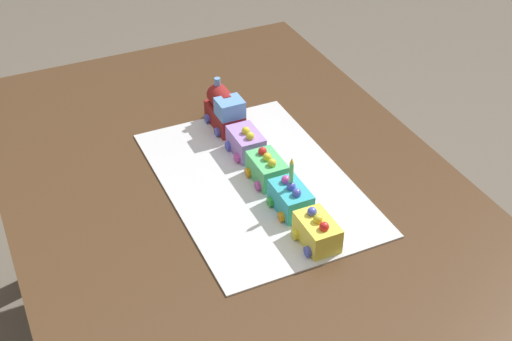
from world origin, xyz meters
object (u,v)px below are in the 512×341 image
object	(u,v)px
cake_locomotive	(225,110)
birthday_candle	(291,171)
cake_car_flatbed_lavender	(246,143)
dining_table	(228,211)
cake_car_caboose_lemon	(317,231)
cake_car_gondola_mint_green	(267,169)
cake_car_hopper_turquoise	(291,198)

from	to	relation	value
cake_locomotive	birthday_candle	size ratio (longest dim) A/B	2.22
cake_car_flatbed_lavender	birthday_candle	world-z (taller)	birthday_candle
dining_table	cake_car_caboose_lemon	bearing A→B (deg)	14.68
cake_car_gondola_mint_green	cake_car_caboose_lemon	bearing A→B (deg)	0.00
cake_locomotive	cake_car_caboose_lemon	distance (m)	0.48
cake_car_flatbed_lavender	cake_car_gondola_mint_green	distance (m)	0.12
cake_car_flatbed_lavender	birthday_candle	size ratio (longest dim) A/B	1.58
cake_car_hopper_turquoise	birthday_candle	bearing A→B (deg)	-180.00
cake_locomotive	cake_car_flatbed_lavender	size ratio (longest dim) A/B	1.40
dining_table	birthday_candle	bearing A→B (deg)	23.90
cake_car_gondola_mint_green	cake_car_hopper_turquoise	size ratio (longest dim) A/B	1.00
cake_car_caboose_lemon	dining_table	bearing A→B (deg)	-165.32
cake_locomotive	cake_car_caboose_lemon	world-z (taller)	cake_locomotive
cake_car_gondola_mint_green	cake_car_hopper_turquoise	distance (m)	0.12
dining_table	cake_car_flatbed_lavender	bearing A→B (deg)	129.04
cake_car_flatbed_lavender	cake_car_hopper_turquoise	world-z (taller)	same
birthday_candle	cake_locomotive	bearing A→B (deg)	180.00
dining_table	cake_car_hopper_turquoise	world-z (taller)	cake_car_hopper_turquoise
cake_car_gondola_mint_green	birthday_candle	bearing A→B (deg)	-0.00
cake_car_flatbed_lavender	cake_car_caboose_lemon	size ratio (longest dim) A/B	1.00
cake_locomotive	birthday_candle	bearing A→B (deg)	-0.00
cake_car_flatbed_lavender	cake_car_hopper_turquoise	xyz separation A→B (m)	(0.24, 0.00, 0.00)
cake_car_flatbed_lavender	cake_car_hopper_turquoise	size ratio (longest dim) A/B	1.00
cake_car_hopper_turquoise	cake_car_caboose_lemon	bearing A→B (deg)	0.00
dining_table	cake_car_caboose_lemon	world-z (taller)	cake_car_caboose_lemon
cake_car_hopper_turquoise	cake_car_caboose_lemon	xyz separation A→B (m)	(0.12, 0.00, 0.00)
birthday_candle	cake_car_caboose_lemon	bearing A→B (deg)	0.00
cake_car_flatbed_lavender	cake_car_hopper_turquoise	bearing A→B (deg)	0.00
cake_locomotive	birthday_candle	distance (m)	0.37
cake_car_caboose_lemon	cake_locomotive	bearing A→B (deg)	-180.00
cake_car_flatbed_lavender	cake_car_gondola_mint_green	bearing A→B (deg)	0.00
cake_car_gondola_mint_green	cake_car_flatbed_lavender	bearing A→B (deg)	-180.00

